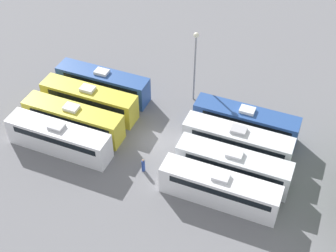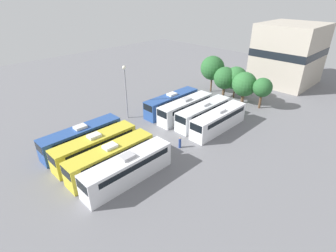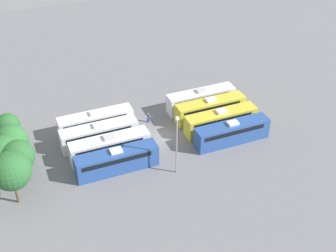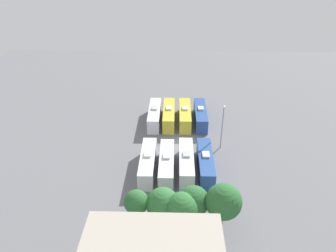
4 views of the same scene
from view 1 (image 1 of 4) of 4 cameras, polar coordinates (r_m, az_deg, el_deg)
ground_plane at (r=51.18m, az=-1.65°, el=-1.84°), size 123.02×123.02×0.00m
bus_0 at (r=56.76m, az=-7.90°, el=5.23°), size 2.53×11.45×3.52m
bus_1 at (r=54.48m, az=-9.55°, el=3.17°), size 2.53×11.45×3.52m
bus_2 at (r=52.25m, az=-11.44°, el=0.86°), size 2.53×11.45×3.52m
bus_3 at (r=50.34m, az=-13.14°, el=-1.41°), size 2.53×11.45×3.52m
bus_4 at (r=51.62m, az=9.48°, el=0.56°), size 2.53×11.45×3.52m
bus_5 at (r=49.19m, az=8.46°, el=-1.85°), size 2.53×11.45×3.52m
bus_6 at (r=46.75m, az=7.98°, el=-4.76°), size 2.53×11.45×3.52m
bus_7 at (r=44.65m, az=6.33°, el=-7.53°), size 2.53×11.45×3.52m
worker_person at (r=47.69m, az=-3.03°, el=-4.82°), size 0.36×0.36×1.63m
light_pole at (r=53.10m, az=3.34°, el=8.44°), size 0.60×0.60×9.16m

